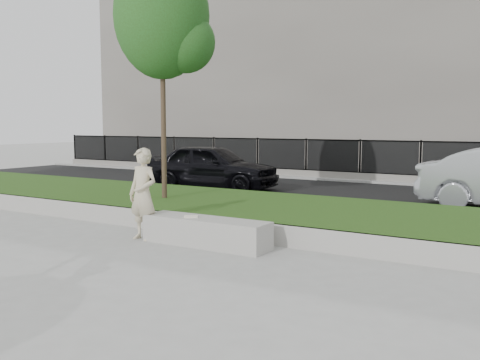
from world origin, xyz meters
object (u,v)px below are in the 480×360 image
Objects in this scene: young_tree at (166,21)px; car_dark at (212,166)px; man at (143,194)px; stone_bench at (206,232)px; book at (191,217)px.

car_dark is at bearing 111.36° from young_tree.
man is 0.30× the size of young_tree.
stone_bench is at bearing -152.38° from car_dark.
stone_bench is at bearing -20.79° from book.
car_dark reaches higher than stone_bench.
stone_bench is at bearing -40.21° from young_tree.
man is 0.39× the size of car_dark.
car_dark reaches higher than book.
book is 8.00m from car_dark.
stone_bench is 5.62m from young_tree.
stone_bench is 10.02× the size of book.
man reaches higher than stone_bench.
book is at bearing 9.67° from man.
young_tree is (-2.73, 2.31, 4.34)m from stone_bench.
stone_bench is 1.45m from man.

